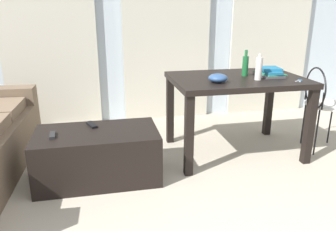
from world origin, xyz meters
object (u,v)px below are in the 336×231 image
Objects in this scene: book_stack at (270,72)px; craft_table at (236,88)px; scissors at (299,80)px; tv_remote_primary at (92,125)px; bottle_near at (259,68)px; bowl at (218,78)px; coffee_table at (98,155)px; tv_remote_secondary at (52,135)px; bottle_far at (245,65)px; wire_chair at (321,99)px.

craft_table is at bearing -179.98° from book_stack.
scissors reaches higher than tv_remote_primary.
bottle_near is (0.13, -0.15, 0.21)m from craft_table.
bottle_near is 1.42× the size of bowl.
book_stack is 1.73m from tv_remote_primary.
scissors reaches higher than coffee_table.
bottle_near reaches higher than tv_remote_secondary.
bottle_near is 0.20m from bottle_far.
scissors is (1.81, 0.01, 0.55)m from coffee_table.
book_stack is at bearing 119.76° from scissors.
bottle_near is at bearing -142.08° from book_stack.
bowl is (1.07, 0.10, 0.59)m from coffee_table.
book_stack is (1.65, 0.28, 0.59)m from coffee_table.
coffee_table is 1.22m from bowl.
bottle_near is 0.25m from book_stack.
wire_chair is 0.60m from book_stack.
scissors reaches higher than tv_remote_secondary.
book_stack reaches higher than tv_remote_primary.
bowl reaches higher than coffee_table.
bottle_far reaches higher than tv_remote_primary.
bottle_far is (0.09, 0.04, 0.21)m from craft_table.
coffee_table is 5.96× the size of bowl.
scissors is at bearing -29.03° from craft_table.
coffee_table is 0.81× the size of craft_table.
bottle_far is 1.53m from tv_remote_primary.
bowl reaches higher than craft_table.
craft_table is 7.44× the size of tv_remote_primary.
tv_remote_primary is at bearing 179.26° from bottle_near.
tv_remote_primary is (-1.36, -0.13, -0.23)m from craft_table.
bowl is at bearing -162.90° from book_stack.
wire_chair reaches higher than book_stack.
craft_table is 3.94× the size of book_stack.
bowl is at bearing -176.41° from wire_chair.
bottle_near is 1.85m from tv_remote_secondary.
tv_remote_secondary is (-1.66, -0.32, -0.22)m from craft_table.
bowl is at bearing -175.67° from bottle_near.
bowl is 0.54× the size of book_stack.
craft_table is 5.00× the size of bottle_far.
tv_remote_secondary reaches higher than coffee_table.
tv_remote_secondary is (-0.30, -0.19, 0.00)m from tv_remote_primary.
tv_remote_primary is (-1.46, -0.17, -0.43)m from bottle_far.
coffee_table is 0.27m from tv_remote_primary.
bottle_far is 2.62× the size of scissors.
bottle_far is at bearing -13.31° from tv_remote_primary.
craft_table is 8.76× the size of tv_remote_secondary.
wire_chair is 3.56× the size of bottle_near.
scissors is (-0.37, -0.16, 0.23)m from wire_chair.
scissors is 2.17m from tv_remote_secondary.
scissors is at bearing -38.55° from bottle_far.
coffee_table is at bearing -175.52° from wire_chair.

